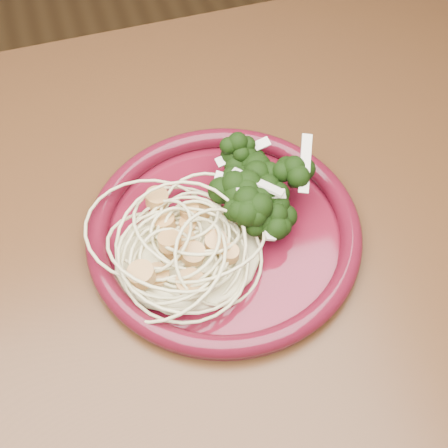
% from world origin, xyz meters
% --- Properties ---
extents(dining_table, '(1.20, 0.80, 0.75)m').
position_xyz_m(dining_table, '(0.00, 0.00, 0.65)').
color(dining_table, '#472814').
rests_on(dining_table, ground).
extents(dinner_plate, '(0.32, 0.32, 0.02)m').
position_xyz_m(dinner_plate, '(0.00, 0.08, 0.76)').
color(dinner_plate, '#520C1A').
rests_on(dinner_plate, dining_table).
extents(spaghetti_pile, '(0.16, 0.15, 0.03)m').
position_xyz_m(spaghetti_pile, '(-0.04, 0.06, 0.77)').
color(spaghetti_pile, beige).
rests_on(spaghetti_pile, dinner_plate).
extents(scallop_cluster, '(0.15, 0.15, 0.04)m').
position_xyz_m(scallop_cluster, '(-0.04, 0.06, 0.80)').
color(scallop_cluster, tan).
rests_on(scallop_cluster, spaghetti_pile).
extents(broccoli_pile, '(0.13, 0.16, 0.05)m').
position_xyz_m(broccoli_pile, '(0.05, 0.10, 0.78)').
color(broccoli_pile, black).
rests_on(broccoli_pile, dinner_plate).
extents(onion_garnish, '(0.09, 0.10, 0.05)m').
position_xyz_m(onion_garnish, '(0.05, 0.10, 0.81)').
color(onion_garnish, beige).
rests_on(onion_garnish, broccoli_pile).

